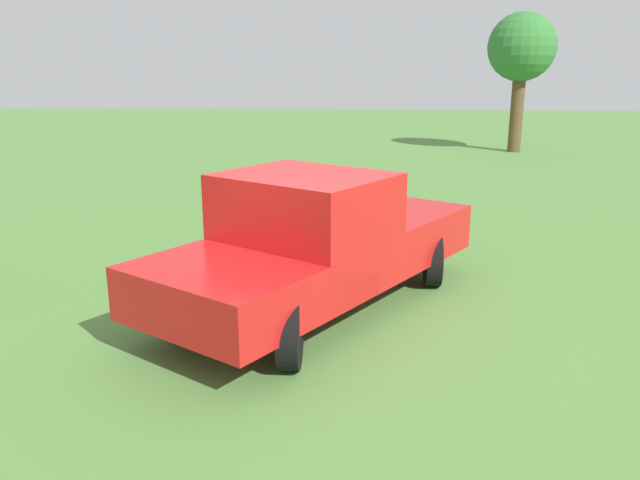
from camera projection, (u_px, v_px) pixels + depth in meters
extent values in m
plane|color=#54843D|center=(310.00, 316.00, 7.98)|extent=(80.00, 80.00, 0.00)
cylinder|color=black|center=(340.00, 242.00, 9.94)|extent=(0.76, 0.22, 0.76)
cylinder|color=black|center=(433.00, 260.00, 9.00)|extent=(0.76, 0.22, 0.76)
cylinder|color=black|center=(184.00, 300.00, 7.44)|extent=(0.76, 0.22, 0.76)
cylinder|color=black|center=(290.00, 334.00, 6.51)|extent=(0.76, 0.22, 0.76)
cube|color=red|center=(381.00, 230.00, 9.30)|extent=(2.73, 2.71, 0.64)
cube|color=red|center=(305.00, 230.00, 7.80)|extent=(2.40, 2.49, 1.40)
cube|color=slate|center=(305.00, 195.00, 7.68)|extent=(2.11, 2.23, 0.48)
cube|color=red|center=(251.00, 282.00, 7.12)|extent=(3.07, 2.92, 0.60)
cube|color=silver|center=(411.00, 234.00, 10.10)|extent=(1.10, 1.62, 0.16)
cylinder|color=brown|center=(517.00, 110.00, 23.04)|extent=(0.47, 0.47, 3.01)
sphere|color=#337533|center=(522.00, 47.00, 22.45)|extent=(2.42, 2.42, 2.42)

